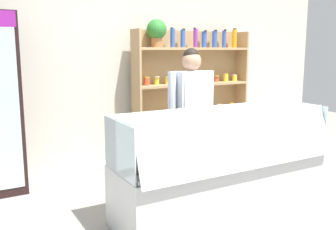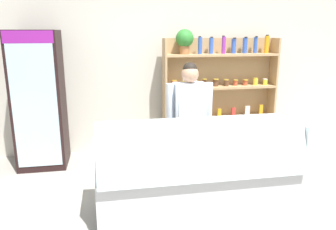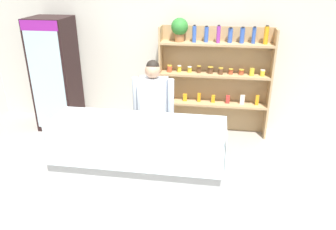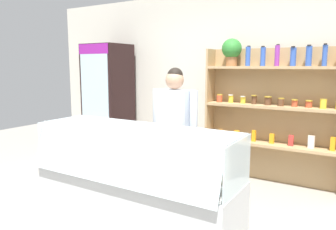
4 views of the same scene
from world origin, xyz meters
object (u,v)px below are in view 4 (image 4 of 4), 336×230
at_px(drinks_fridge, 108,102).
at_px(shop_clerk, 174,125).
at_px(shelving_unit, 270,103).
at_px(deli_display_case, 135,194).

relative_size(drinks_fridge, shop_clerk, 1.24).
bearing_deg(shelving_unit, drinks_fridge, -176.20).
bearing_deg(deli_display_case, shelving_unit, 66.79).
xyz_separation_m(deli_display_case, shop_clerk, (0.07, 0.66, 0.61)).
bearing_deg(shop_clerk, drinks_fridge, 151.19).
height_order(shelving_unit, deli_display_case, shelving_unit).
bearing_deg(shelving_unit, deli_display_case, -113.21).
relative_size(deli_display_case, shop_clerk, 1.35).
distance_m(deli_display_case, shop_clerk, 0.90).
distance_m(shelving_unit, deli_display_case, 2.22).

